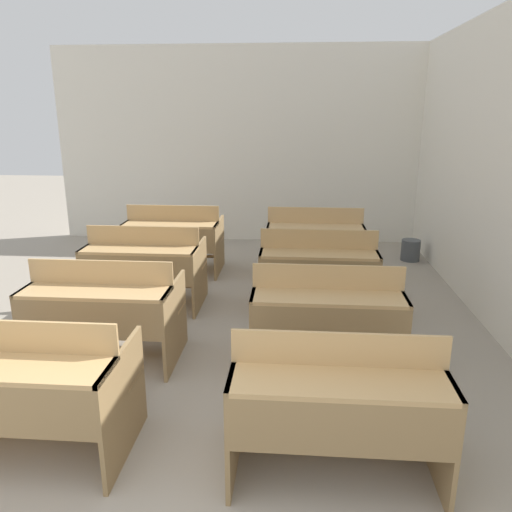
{
  "coord_description": "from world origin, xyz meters",
  "views": [
    {
      "loc": [
        0.95,
        -1.11,
        2.09
      ],
      "look_at": [
        0.59,
        3.41,
        0.76
      ],
      "focal_mm": 35.0,
      "sensor_mm": 36.0,
      "label": 1
    }
  ],
  "objects_px": {
    "bench_front_left": "(25,386)",
    "bench_second_right": "(326,315)",
    "bench_back_left": "(174,238)",
    "bench_third_right": "(318,270)",
    "bench_front_right": "(336,401)",
    "bench_second_left": "(104,309)",
    "wastepaper_bin": "(410,250)",
    "bench_third_left": "(145,265)",
    "bench_back_right": "(315,241)"
  },
  "relations": [
    {
      "from": "bench_second_left",
      "to": "wastepaper_bin",
      "type": "distance_m",
      "value": 4.64
    },
    {
      "from": "bench_front_right",
      "to": "bench_third_right",
      "type": "xyz_separation_m",
      "value": [
        -0.01,
        2.5,
        0.0
      ]
    },
    {
      "from": "bench_front_right",
      "to": "bench_second_right",
      "type": "relative_size",
      "value": 1.0
    },
    {
      "from": "bench_second_right",
      "to": "bench_back_left",
      "type": "height_order",
      "value": "same"
    },
    {
      "from": "bench_back_left",
      "to": "bench_second_left",
      "type": "bearing_deg",
      "value": -90.08
    },
    {
      "from": "bench_front_left",
      "to": "bench_front_right",
      "type": "height_order",
      "value": "same"
    },
    {
      "from": "bench_third_right",
      "to": "bench_back_left",
      "type": "bearing_deg",
      "value": 146.34
    },
    {
      "from": "bench_second_right",
      "to": "wastepaper_bin",
      "type": "bearing_deg",
      "value": 66.73
    },
    {
      "from": "bench_front_left",
      "to": "bench_back_left",
      "type": "height_order",
      "value": "same"
    },
    {
      "from": "bench_second_left",
      "to": "bench_back_right",
      "type": "xyz_separation_m",
      "value": [
        1.86,
        2.48,
        0.0
      ]
    },
    {
      "from": "bench_second_left",
      "to": "bench_back_left",
      "type": "bearing_deg",
      "value": 89.92
    },
    {
      "from": "bench_front_right",
      "to": "bench_second_left",
      "type": "distance_m",
      "value": 2.24
    },
    {
      "from": "bench_second_left",
      "to": "wastepaper_bin",
      "type": "bearing_deg",
      "value": 45.04
    },
    {
      "from": "bench_front_right",
      "to": "bench_third_left",
      "type": "relative_size",
      "value": 1.0
    },
    {
      "from": "bench_third_left",
      "to": "bench_back_left",
      "type": "height_order",
      "value": "same"
    },
    {
      "from": "bench_third_left",
      "to": "bench_second_left",
      "type": "bearing_deg",
      "value": -88.83
    },
    {
      "from": "bench_third_left",
      "to": "bench_second_right",
      "type": "bearing_deg",
      "value": -33.11
    },
    {
      "from": "bench_second_right",
      "to": "bench_third_right",
      "type": "relative_size",
      "value": 1.0
    },
    {
      "from": "bench_front_left",
      "to": "bench_back_left",
      "type": "xyz_separation_m",
      "value": [
        0.03,
        3.71,
        0.0
      ]
    },
    {
      "from": "bench_front_right",
      "to": "bench_second_right",
      "type": "height_order",
      "value": "same"
    },
    {
      "from": "bench_second_left",
      "to": "bench_second_right",
      "type": "bearing_deg",
      "value": 0.67
    },
    {
      "from": "bench_back_right",
      "to": "bench_front_right",
      "type": "bearing_deg",
      "value": -89.96
    },
    {
      "from": "bench_front_right",
      "to": "bench_back_right",
      "type": "height_order",
      "value": "same"
    },
    {
      "from": "bench_third_right",
      "to": "bench_back_right",
      "type": "bearing_deg",
      "value": 89.72
    },
    {
      "from": "bench_second_right",
      "to": "bench_third_left",
      "type": "xyz_separation_m",
      "value": [
        -1.9,
        1.24,
        0.0
      ]
    },
    {
      "from": "bench_third_left",
      "to": "bench_third_right",
      "type": "relative_size",
      "value": 1.0
    },
    {
      "from": "bench_front_left",
      "to": "bench_second_right",
      "type": "distance_m",
      "value": 2.27
    },
    {
      "from": "bench_back_right",
      "to": "bench_second_left",
      "type": "bearing_deg",
      "value": -126.83
    },
    {
      "from": "bench_second_left",
      "to": "bench_third_right",
      "type": "relative_size",
      "value": 1.0
    },
    {
      "from": "bench_front_left",
      "to": "bench_back_left",
      "type": "distance_m",
      "value": 3.71
    },
    {
      "from": "bench_front_left",
      "to": "bench_second_right",
      "type": "xyz_separation_m",
      "value": [
        1.9,
        1.25,
        0.0
      ]
    },
    {
      "from": "bench_back_right",
      "to": "bench_front_left",
      "type": "bearing_deg",
      "value": -116.9
    },
    {
      "from": "bench_second_right",
      "to": "wastepaper_bin",
      "type": "height_order",
      "value": "bench_second_right"
    },
    {
      "from": "bench_front_left",
      "to": "bench_back_right",
      "type": "height_order",
      "value": "same"
    },
    {
      "from": "bench_front_left",
      "to": "bench_second_left",
      "type": "bearing_deg",
      "value": 88.78
    },
    {
      "from": "bench_front_left",
      "to": "bench_back_left",
      "type": "relative_size",
      "value": 1.0
    },
    {
      "from": "bench_front_right",
      "to": "bench_third_left",
      "type": "height_order",
      "value": "same"
    },
    {
      "from": "bench_front_left",
      "to": "bench_third_right",
      "type": "distance_m",
      "value": 3.11
    },
    {
      "from": "bench_second_right",
      "to": "wastepaper_bin",
      "type": "xyz_separation_m",
      "value": [
        1.4,
        3.25,
        -0.32
      ]
    },
    {
      "from": "bench_front_right",
      "to": "bench_third_left",
      "type": "distance_m",
      "value": 3.13
    },
    {
      "from": "bench_second_left",
      "to": "bench_third_right",
      "type": "height_order",
      "value": "same"
    },
    {
      "from": "bench_second_right",
      "to": "bench_front_right",
      "type": "bearing_deg",
      "value": -90.59
    },
    {
      "from": "bench_back_left",
      "to": "bench_second_right",
      "type": "bearing_deg",
      "value": -52.77
    },
    {
      "from": "bench_back_left",
      "to": "bench_third_right",
      "type": "bearing_deg",
      "value": -33.66
    },
    {
      "from": "bench_front_right",
      "to": "bench_second_right",
      "type": "xyz_separation_m",
      "value": [
        0.01,
        1.27,
        0.0
      ]
    },
    {
      "from": "bench_front_right",
      "to": "bench_second_right",
      "type": "bearing_deg",
      "value": 89.41
    },
    {
      "from": "bench_second_left",
      "to": "bench_second_right",
      "type": "relative_size",
      "value": 1.0
    },
    {
      "from": "bench_front_left",
      "to": "wastepaper_bin",
      "type": "xyz_separation_m",
      "value": [
        3.3,
        4.51,
        -0.32
      ]
    },
    {
      "from": "bench_back_right",
      "to": "bench_third_right",
      "type": "bearing_deg",
      "value": -90.28
    },
    {
      "from": "bench_third_right",
      "to": "bench_second_right",
      "type": "bearing_deg",
      "value": -89.0
    }
  ]
}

